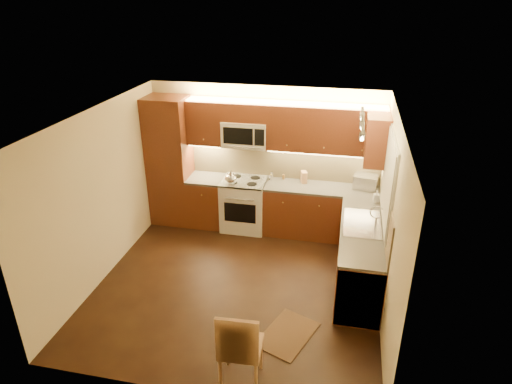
% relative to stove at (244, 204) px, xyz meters
% --- Properties ---
extents(floor, '(4.00, 4.00, 0.01)m').
position_rel_stove_xyz_m(floor, '(0.30, -1.68, -0.46)').
color(floor, black).
rests_on(floor, ground).
extents(ceiling, '(4.00, 4.00, 0.01)m').
position_rel_stove_xyz_m(ceiling, '(0.30, -1.68, 2.04)').
color(ceiling, beige).
rests_on(ceiling, ground).
extents(wall_back, '(4.00, 0.01, 2.50)m').
position_rel_stove_xyz_m(wall_back, '(0.30, 0.32, 0.79)').
color(wall_back, beige).
rests_on(wall_back, ground).
extents(wall_front, '(4.00, 0.01, 2.50)m').
position_rel_stove_xyz_m(wall_front, '(0.30, -3.67, 0.79)').
color(wall_front, beige).
rests_on(wall_front, ground).
extents(wall_left, '(0.01, 4.00, 2.50)m').
position_rel_stove_xyz_m(wall_left, '(-1.70, -1.68, 0.79)').
color(wall_left, beige).
rests_on(wall_left, ground).
extents(wall_right, '(0.01, 4.00, 2.50)m').
position_rel_stove_xyz_m(wall_right, '(2.30, -1.68, 0.79)').
color(wall_right, beige).
rests_on(wall_right, ground).
extents(pantry, '(0.70, 0.60, 2.30)m').
position_rel_stove_xyz_m(pantry, '(-1.35, 0.02, 0.69)').
color(pantry, '#47200F').
rests_on(pantry, floor).
extents(base_cab_back_left, '(0.62, 0.60, 0.86)m').
position_rel_stove_xyz_m(base_cab_back_left, '(-0.69, 0.02, -0.03)').
color(base_cab_back_left, '#47200F').
rests_on(base_cab_back_left, floor).
extents(counter_back_left, '(0.62, 0.60, 0.04)m').
position_rel_stove_xyz_m(counter_back_left, '(-0.69, 0.02, 0.42)').
color(counter_back_left, '#353330').
rests_on(counter_back_left, base_cab_back_left).
extents(base_cab_back_right, '(1.92, 0.60, 0.86)m').
position_rel_stove_xyz_m(base_cab_back_right, '(1.34, 0.02, -0.03)').
color(base_cab_back_right, '#47200F').
rests_on(base_cab_back_right, floor).
extents(counter_back_right, '(1.92, 0.60, 0.04)m').
position_rel_stove_xyz_m(counter_back_right, '(1.34, 0.02, 0.42)').
color(counter_back_right, '#353330').
rests_on(counter_back_right, base_cab_back_right).
extents(base_cab_right, '(0.60, 2.00, 0.86)m').
position_rel_stove_xyz_m(base_cab_right, '(2.00, -1.28, -0.03)').
color(base_cab_right, '#47200F').
rests_on(base_cab_right, floor).
extents(counter_right, '(0.60, 2.00, 0.04)m').
position_rel_stove_xyz_m(counter_right, '(2.00, -1.28, 0.42)').
color(counter_right, '#353330').
rests_on(counter_right, base_cab_right).
extents(dishwasher, '(0.58, 0.60, 0.84)m').
position_rel_stove_xyz_m(dishwasher, '(2.00, -1.98, -0.03)').
color(dishwasher, silver).
rests_on(dishwasher, floor).
extents(backsplash_back, '(3.30, 0.02, 0.60)m').
position_rel_stove_xyz_m(backsplash_back, '(0.65, 0.31, 0.74)').
color(backsplash_back, tan).
rests_on(backsplash_back, wall_back).
extents(backsplash_right, '(0.02, 2.00, 0.60)m').
position_rel_stove_xyz_m(backsplash_right, '(2.29, -1.28, 0.74)').
color(backsplash_right, tan).
rests_on(backsplash_right, wall_right).
extents(upper_cab_back_left, '(0.62, 0.35, 0.75)m').
position_rel_stove_xyz_m(upper_cab_back_left, '(-0.69, 0.15, 1.42)').
color(upper_cab_back_left, '#47200F').
rests_on(upper_cab_back_left, wall_back).
extents(upper_cab_back_right, '(1.92, 0.35, 0.75)m').
position_rel_stove_xyz_m(upper_cab_back_right, '(1.34, 0.15, 1.42)').
color(upper_cab_back_right, '#47200F').
rests_on(upper_cab_back_right, wall_back).
extents(upper_cab_bridge, '(0.76, 0.35, 0.31)m').
position_rel_stove_xyz_m(upper_cab_bridge, '(0.00, 0.15, 1.63)').
color(upper_cab_bridge, '#47200F').
rests_on(upper_cab_bridge, wall_back).
extents(upper_cab_right_corner, '(0.35, 0.50, 0.75)m').
position_rel_stove_xyz_m(upper_cab_right_corner, '(2.12, -0.28, 1.42)').
color(upper_cab_right_corner, '#47200F').
rests_on(upper_cab_right_corner, wall_right).
extents(stove, '(0.76, 0.65, 0.92)m').
position_rel_stove_xyz_m(stove, '(0.00, 0.00, 0.00)').
color(stove, silver).
rests_on(stove, floor).
extents(microwave, '(0.76, 0.38, 0.44)m').
position_rel_stove_xyz_m(microwave, '(0.00, 0.14, 1.26)').
color(microwave, silver).
rests_on(microwave, wall_back).
extents(window_frame, '(0.03, 1.44, 1.24)m').
position_rel_stove_xyz_m(window_frame, '(2.29, -1.12, 1.14)').
color(window_frame, silver).
rests_on(window_frame, wall_right).
extents(window_blinds, '(0.02, 1.36, 1.16)m').
position_rel_stove_xyz_m(window_blinds, '(2.27, -1.12, 1.14)').
color(window_blinds, silver).
rests_on(window_blinds, wall_right).
extents(sink, '(0.52, 0.86, 0.15)m').
position_rel_stove_xyz_m(sink, '(2.00, -1.12, 0.52)').
color(sink, silver).
rests_on(sink, counter_right).
extents(faucet, '(0.20, 0.04, 0.30)m').
position_rel_stove_xyz_m(faucet, '(2.18, -1.12, 0.59)').
color(faucet, silver).
rests_on(faucet, counter_right).
extents(track_light_bar, '(0.04, 1.20, 0.03)m').
position_rel_stove_xyz_m(track_light_bar, '(1.85, -1.27, 2.00)').
color(track_light_bar, silver).
rests_on(track_light_bar, ceiling).
extents(kettle, '(0.26, 0.26, 0.25)m').
position_rel_stove_xyz_m(kettle, '(-0.18, -0.20, 0.58)').
color(kettle, silver).
rests_on(kettle, stove).
extents(toaster_oven, '(0.42, 0.34, 0.23)m').
position_rel_stove_xyz_m(toaster_oven, '(2.04, 0.15, 0.56)').
color(toaster_oven, silver).
rests_on(toaster_oven, counter_back_right).
extents(knife_block, '(0.13, 0.17, 0.20)m').
position_rel_stove_xyz_m(knife_block, '(1.02, 0.17, 0.54)').
color(knife_block, '#AB754D').
rests_on(knife_block, counter_back_right).
extents(spice_jar_a, '(0.06, 0.06, 0.11)m').
position_rel_stove_xyz_m(spice_jar_a, '(0.44, 0.26, 0.49)').
color(spice_jar_a, silver).
rests_on(spice_jar_a, counter_back_right).
extents(spice_jar_b, '(0.05, 0.05, 0.09)m').
position_rel_stove_xyz_m(spice_jar_b, '(0.65, 0.24, 0.48)').
color(spice_jar_b, brown).
rests_on(spice_jar_b, counter_back_right).
extents(spice_jar_c, '(0.06, 0.06, 0.09)m').
position_rel_stove_xyz_m(spice_jar_c, '(0.44, 0.15, 0.49)').
color(spice_jar_c, silver).
rests_on(spice_jar_c, counter_back_right).
extents(spice_jar_d, '(0.04, 0.04, 0.10)m').
position_rel_stove_xyz_m(spice_jar_d, '(0.44, 0.18, 0.49)').
color(spice_jar_d, '#A78C32').
rests_on(spice_jar_d, counter_back_right).
extents(soap_bottle, '(0.10, 0.10, 0.18)m').
position_rel_stove_xyz_m(soap_bottle, '(2.21, -0.34, 0.53)').
color(soap_bottle, silver).
rests_on(soap_bottle, counter_right).
extents(rug, '(0.79, 0.94, 0.01)m').
position_rel_stove_xyz_m(rug, '(1.16, -2.58, -0.45)').
color(rug, black).
rests_on(rug, floor).
extents(dining_chair, '(0.47, 0.47, 1.01)m').
position_rel_stove_xyz_m(dining_chair, '(0.76, -3.38, 0.04)').
color(dining_chair, '#AB754D').
rests_on(dining_chair, floor).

